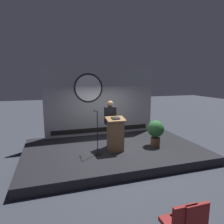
% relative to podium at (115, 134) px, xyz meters
% --- Properties ---
extents(ground_plane, '(40.00, 40.00, 0.00)m').
position_rel_podium_xyz_m(ground_plane, '(0.05, 0.36, -0.90)').
color(ground_plane, '#383D47').
extents(stage_platform, '(6.40, 4.00, 0.30)m').
position_rel_podium_xyz_m(stage_platform, '(0.05, 0.36, -0.75)').
color(stage_platform, black).
rests_on(stage_platform, ground).
extents(banner_display, '(4.95, 0.12, 3.01)m').
position_rel_podium_xyz_m(banner_display, '(0.03, 2.21, 0.91)').
color(banner_display, '#9E9EA3').
rests_on(banner_display, stage_platform).
extents(podium, '(0.64, 0.50, 1.22)m').
position_rel_podium_xyz_m(podium, '(0.00, 0.00, 0.00)').
color(podium, olive).
rests_on(podium, stage_platform).
extents(speaker_person, '(0.40, 0.26, 1.73)m').
position_rel_podium_xyz_m(speaker_person, '(-0.04, 0.48, 0.29)').
color(speaker_person, black).
rests_on(speaker_person, stage_platform).
extents(microphone_stand, '(0.24, 0.57, 1.49)m').
position_rel_podium_xyz_m(microphone_stand, '(-0.68, -0.09, -0.07)').
color(microphone_stand, black).
rests_on(microphone_stand, stage_platform).
extents(potted_plant, '(0.63, 0.63, 0.97)m').
position_rel_podium_xyz_m(potted_plant, '(1.64, 0.09, -0.01)').
color(potted_plant, brown).
rests_on(potted_plant, stage_platform).
extents(audience_chair_left, '(0.44, 0.45, 0.89)m').
position_rel_podium_xyz_m(audience_chair_left, '(0.04, -3.93, -0.40)').
color(audience_chair_left, black).
rests_on(audience_chair_left, ground).
extents(audience_chair_right, '(0.44, 0.45, 0.89)m').
position_rel_podium_xyz_m(audience_chair_right, '(-0.17, -3.90, -0.40)').
color(audience_chair_right, black).
rests_on(audience_chair_right, ground).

